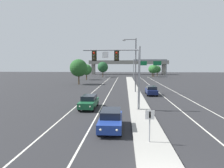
{
  "coord_description": "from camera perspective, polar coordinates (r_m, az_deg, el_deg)",
  "views": [
    {
      "loc": [
        -1.82,
        -7.39,
        5.27
      ],
      "look_at": [
        -3.2,
        12.82,
        3.2
      ],
      "focal_mm": 30.17,
      "sensor_mm": 36.0,
      "label": 1
    }
  ],
  "objects": [
    {
      "name": "highway_sign_gantry",
      "position": [
        76.95,
        11.45,
        6.38
      ],
      "size": [
        13.28,
        0.42,
        7.5
      ],
      "color": "gray",
      "rests_on": "ground"
    },
    {
      "name": "street_lamp_median",
      "position": [
        35.67,
        6.83,
        6.63
      ],
      "size": [
        2.58,
        0.28,
        10.0
      ],
      "color": "#4C4C51",
      "rests_on": "median_island"
    },
    {
      "name": "median_sign_post",
      "position": [
        12.87,
        11.37,
        -10.92
      ],
      "size": [
        0.6,
        0.1,
        2.2
      ],
      "color": "gray",
      "rests_on": "median_island"
    },
    {
      "name": "median_island",
      "position": [
        25.98,
        7.88,
        -5.76
      ],
      "size": [
        2.4,
        110.0,
        0.15
      ],
      "primitive_type": "cube",
      "color": "#9E9B93",
      "rests_on": "ground"
    },
    {
      "name": "tree_far_left_c",
      "position": [
        51.36,
        -10.08,
        4.82
      ],
      "size": [
        4.7,
        4.7,
        6.8
      ],
      "color": "#4C3823",
      "rests_on": "ground"
    },
    {
      "name": "car_oncoming_green",
      "position": [
        23.08,
        -7.01,
        -5.33
      ],
      "size": [
        1.85,
        4.48,
        1.58
      ],
      "color": "#195633",
      "rests_on": "ground"
    },
    {
      "name": "lane_stripe_oncoming_center",
      "position": [
        32.94,
        -1.17,
        -3.37
      ],
      "size": [
        0.14,
        100.0,
        0.01
      ],
      "primitive_type": "cube",
      "color": "silver",
      "rests_on": "ground"
    },
    {
      "name": "tree_far_right_c",
      "position": [
        92.35,
        13.57,
        4.34
      ],
      "size": [
        3.32,
        3.32,
        4.81
      ],
      "color": "#4C3823",
      "rests_on": "ground"
    },
    {
      "name": "edge_stripe_left",
      "position": [
        33.39,
        -6.83,
        -3.28
      ],
      "size": [
        0.14,
        100.0,
        0.01
      ],
      "primitive_type": "cube",
      "color": "silver",
      "rests_on": "ground"
    },
    {
      "name": "edge_stripe_right",
      "position": [
        34.25,
        20.55,
        -3.38
      ],
      "size": [
        0.14,
        100.0,
        0.01
      ],
      "primitive_type": "cube",
      "color": "silver",
      "rests_on": "ground"
    },
    {
      "name": "tree_far_left_a",
      "position": [
        81.65,
        -2.8,
        5.14
      ],
      "size": [
        4.54,
        4.54,
        6.57
      ],
      "color": "#4C3823",
      "rests_on": "ground"
    },
    {
      "name": "tree_far_right_a",
      "position": [
        84.83,
        12.15,
        4.45
      ],
      "size": [
        3.62,
        3.62,
        5.24
      ],
      "color": "#4C3823",
      "rests_on": "ground"
    },
    {
      "name": "tree_far_left_b",
      "position": [
        66.84,
        -7.76,
        4.33
      ],
      "size": [
        3.8,
        3.8,
        5.49
      ],
      "color": "#4C3823",
      "rests_on": "ground"
    },
    {
      "name": "overpass_bridge",
      "position": [
        103.46,
        4.93,
        6.09
      ],
      "size": [
        42.4,
        6.4,
        7.65
      ],
      "color": "gray",
      "rests_on": "ground"
    },
    {
      "name": "tree_far_right_b",
      "position": [
        84.45,
        12.6,
        4.48
      ],
      "size": [
        3.68,
        3.68,
        5.33
      ],
      "color": "#4C3823",
      "rests_on": "ground"
    },
    {
      "name": "overhead_signal_mast",
      "position": [
        21.63,
        2.78,
        5.91
      ],
      "size": [
        6.59,
        0.44,
        7.2
      ],
      "color": "gray",
      "rests_on": "median_island"
    },
    {
      "name": "car_receding_navy",
      "position": [
        33.66,
        11.83,
        -1.89
      ],
      "size": [
        1.87,
        4.49,
        1.58
      ],
      "color": "#141E4C",
      "rests_on": "ground"
    },
    {
      "name": "car_oncoming_blue",
      "position": [
        15.67,
        -0.37,
        -10.66
      ],
      "size": [
        1.85,
        4.48,
        1.58
      ],
      "color": "navy",
      "rests_on": "ground"
    },
    {
      "name": "lane_stripe_receding_center",
      "position": [
        33.46,
        15.12,
        -3.43
      ],
      "size": [
        0.14,
        100.0,
        0.01
      ],
      "primitive_type": "cube",
      "color": "silver",
      "rests_on": "ground"
    }
  ]
}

